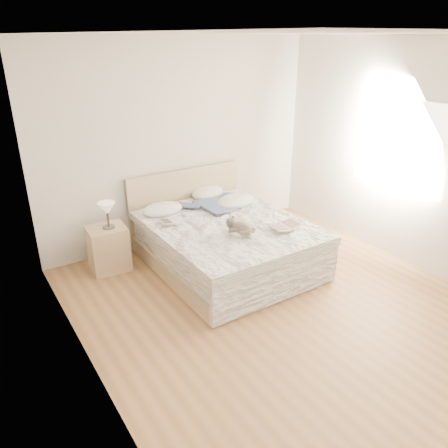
{
  "coord_description": "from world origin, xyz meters",
  "views": [
    {
      "loc": [
        -2.69,
        -2.94,
        2.69
      ],
      "look_at": [
        -0.09,
        1.05,
        0.62
      ],
      "focal_mm": 35.0,
      "sensor_mm": 36.0,
      "label": 1
    }
  ],
  "objects_px": {
    "bed": "(224,242)",
    "nightstand": "(109,248)",
    "table_lamp": "(107,210)",
    "childrens_book": "(285,226)",
    "teddy_bear": "(242,232)",
    "photo_book": "(171,221)"
  },
  "relations": [
    {
      "from": "table_lamp",
      "to": "teddy_bear",
      "type": "distance_m",
      "value": 1.62
    },
    {
      "from": "bed",
      "to": "teddy_bear",
      "type": "distance_m",
      "value": 0.61
    },
    {
      "from": "bed",
      "to": "childrens_book",
      "type": "relative_size",
      "value": 5.7
    },
    {
      "from": "bed",
      "to": "table_lamp",
      "type": "height_order",
      "value": "bed"
    },
    {
      "from": "nightstand",
      "to": "bed",
      "type": "bearing_deg",
      "value": -27.51
    },
    {
      "from": "nightstand",
      "to": "childrens_book",
      "type": "xyz_separation_m",
      "value": [
        1.73,
        -1.26,
        0.35
      ]
    },
    {
      "from": "bed",
      "to": "nightstand",
      "type": "height_order",
      "value": "bed"
    },
    {
      "from": "photo_book",
      "to": "childrens_book",
      "type": "xyz_separation_m",
      "value": [
        1.05,
        -0.86,
        0.0
      ]
    },
    {
      "from": "photo_book",
      "to": "teddy_bear",
      "type": "xyz_separation_m",
      "value": [
        0.5,
        -0.76,
        0.02
      ]
    },
    {
      "from": "table_lamp",
      "to": "nightstand",
      "type": "bearing_deg",
      "value": 136.97
    },
    {
      "from": "bed",
      "to": "table_lamp",
      "type": "bearing_deg",
      "value": 152.9
    },
    {
      "from": "bed",
      "to": "photo_book",
      "type": "height_order",
      "value": "bed"
    },
    {
      "from": "teddy_bear",
      "to": "photo_book",
      "type": "bearing_deg",
      "value": 99.11
    },
    {
      "from": "nightstand",
      "to": "teddy_bear",
      "type": "xyz_separation_m",
      "value": [
        1.18,
        -1.16,
        0.37
      ]
    },
    {
      "from": "bed",
      "to": "nightstand",
      "type": "distance_m",
      "value": 1.43
    },
    {
      "from": "bed",
      "to": "photo_book",
      "type": "xyz_separation_m",
      "value": [
        -0.59,
        0.26,
        0.32
      ]
    },
    {
      "from": "photo_book",
      "to": "bed",
      "type": "bearing_deg",
      "value": -21.99
    },
    {
      "from": "bed",
      "to": "nightstand",
      "type": "xyz_separation_m",
      "value": [
        -1.27,
        0.66,
        -0.03
      ]
    },
    {
      "from": "nightstand",
      "to": "teddy_bear",
      "type": "height_order",
      "value": "teddy_bear"
    },
    {
      "from": "photo_book",
      "to": "teddy_bear",
      "type": "bearing_deg",
      "value": -54.84
    },
    {
      "from": "bed",
      "to": "nightstand",
      "type": "bearing_deg",
      "value": 152.49
    },
    {
      "from": "nightstand",
      "to": "childrens_book",
      "type": "relative_size",
      "value": 1.49
    }
  ]
}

